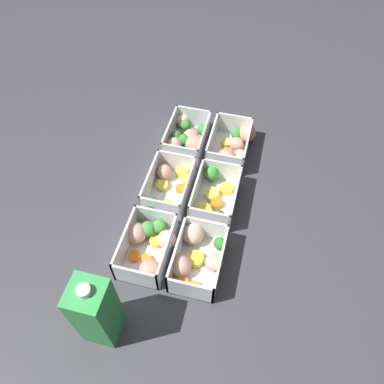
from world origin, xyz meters
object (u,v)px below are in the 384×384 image
object	(u,v)px
container_near_left	(196,256)
container_far_left	(149,245)
container_near_right	(232,146)
container_near_center	(215,196)
container_far_right	(187,138)
container_far_center	(168,186)
juice_carton	(96,312)

from	to	relation	value
container_near_left	container_far_left	xyz separation A→B (m)	(-0.00, 0.11, 0.00)
container_near_right	container_far_left	size ratio (longest dim) A/B	1.10
container_near_left	container_near_center	xyz separation A→B (m)	(0.17, -0.01, -0.00)
container_near_left	container_far_right	world-z (taller)	same
container_near_right	container_far_left	bearing A→B (deg)	159.71
container_far_center	juice_carton	xyz separation A→B (m)	(-0.36, 0.03, 0.07)
container_far_left	container_far_right	bearing A→B (deg)	0.25
container_far_center	container_near_right	bearing A→B (deg)	-37.88
container_near_right	container_far_right	world-z (taller)	same
juice_carton	container_near_right	bearing A→B (deg)	-16.65
juice_carton	container_near_center	bearing A→B (deg)	-22.28
container_near_left	juice_carton	size ratio (longest dim) A/B	0.86
container_far_left	container_far_center	size ratio (longest dim) A/B	0.92
container_far_left	container_far_right	distance (m)	0.35
container_near_center	container_far_left	xyz separation A→B (m)	(-0.17, 0.12, 0.00)
container_far_left	juice_carton	world-z (taller)	juice_carton
container_near_right	container_far_center	bearing A→B (deg)	142.12
container_near_left	container_far_left	bearing A→B (deg)	90.09
container_near_left	container_near_center	bearing A→B (deg)	-2.03
container_far_left	container_near_right	bearing A→B (deg)	-20.29
container_near_right	juice_carton	xyz separation A→B (m)	(-0.54, 0.16, 0.07)
container_far_left	juice_carton	xyz separation A→B (m)	(-0.19, 0.03, 0.07)
container_near_right	container_far_center	world-z (taller)	same
container_far_right	juice_carton	distance (m)	0.55
container_far_center	container_far_right	bearing A→B (deg)	-1.77
container_near_center	container_near_left	bearing A→B (deg)	177.97
juice_carton	container_far_right	bearing A→B (deg)	-3.27
container_far_center	juice_carton	bearing A→B (deg)	176.01
container_near_left	juice_carton	distance (m)	0.25
container_near_right	juice_carton	bearing A→B (deg)	163.35
container_near_left	container_far_center	world-z (taller)	same
container_near_right	container_near_left	bearing A→B (deg)	176.96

